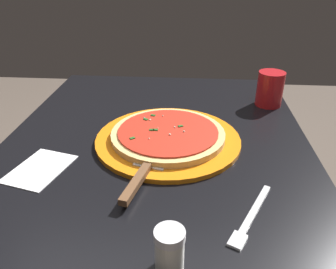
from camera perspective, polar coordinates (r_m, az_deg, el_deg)
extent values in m
cube|color=black|center=(1.43, 12.98, -6.47)|extent=(0.06, 0.06, 0.71)
cube|color=black|center=(1.47, -12.40, -5.36)|extent=(0.06, 0.06, 0.71)
cube|color=black|center=(0.88, -1.90, -1.12)|extent=(0.94, 0.78, 0.03)
cylinder|color=orange|center=(0.85, 0.00, -0.84)|extent=(0.36, 0.36, 0.01)
cylinder|color=#DBB26B|center=(0.84, 0.00, -0.02)|extent=(0.29, 0.29, 0.02)
cylinder|color=red|center=(0.84, 0.00, 0.58)|extent=(0.25, 0.25, 0.00)
sphere|color=#EFEACC|center=(0.84, -1.72, 1.09)|extent=(0.00, 0.00, 0.00)
sphere|color=#EFEACC|center=(0.85, 1.14, 1.27)|extent=(0.00, 0.00, 0.00)
sphere|color=#EFEACC|center=(0.81, 0.31, 0.01)|extent=(0.01, 0.01, 0.01)
sphere|color=#EFEACC|center=(0.90, -4.08, 2.90)|extent=(0.00, 0.00, 0.00)
sphere|color=#EFEACC|center=(0.91, -0.89, 3.19)|extent=(0.00, 0.00, 0.00)
sphere|color=#EFEACC|center=(0.80, -3.26, -0.66)|extent=(0.00, 0.00, 0.00)
sphere|color=#EFEACC|center=(0.89, -3.08, 2.49)|extent=(0.01, 0.01, 0.01)
sphere|color=#EFEACC|center=(0.83, 2.73, 0.53)|extent=(0.00, 0.00, 0.00)
cube|color=#23561E|center=(0.89, -3.81, 2.62)|extent=(0.01, 0.01, 0.00)
cube|color=#23561E|center=(0.91, -2.55, 3.30)|extent=(0.01, 0.01, 0.00)
cube|color=#23561E|center=(0.84, -2.78, 0.82)|extent=(0.01, 0.01, 0.00)
cube|color=#23561E|center=(0.80, -6.07, -0.61)|extent=(0.01, 0.01, 0.00)
cube|color=#23561E|center=(0.85, 2.14, 1.40)|extent=(0.01, 0.01, 0.00)
cube|color=#23561E|center=(0.84, -2.29, 0.82)|extent=(0.01, 0.01, 0.00)
cube|color=silver|center=(0.76, -2.29, -3.87)|extent=(0.10, 0.09, 0.00)
cube|color=brown|center=(0.67, -5.47, -8.22)|extent=(0.13, 0.05, 0.01)
cylinder|color=#B2191E|center=(1.09, 16.96, 7.44)|extent=(0.08, 0.08, 0.11)
cube|color=white|center=(0.80, -20.96, -5.46)|extent=(0.17, 0.14, 0.00)
cube|color=silver|center=(0.66, 14.67, -12.03)|extent=(0.14, 0.08, 0.00)
cube|color=silver|center=(0.59, 11.73, -17.22)|extent=(0.04, 0.04, 0.00)
cylinder|color=silver|center=(0.52, 0.26, -19.63)|extent=(0.04, 0.04, 0.06)
cylinder|color=silver|center=(0.50, 0.27, -16.78)|extent=(0.05, 0.05, 0.01)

